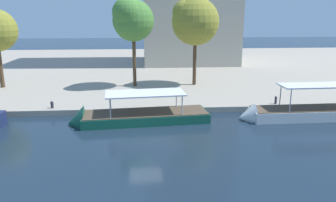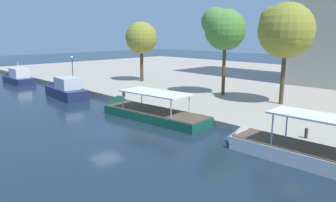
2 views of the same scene
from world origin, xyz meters
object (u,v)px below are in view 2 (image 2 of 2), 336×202
at_px(lamp_post, 73,69).
at_px(mooring_bollard_1, 306,133).
at_px(tree_0, 285,30).
at_px(tour_boat_2, 146,114).
at_px(tour_boat_3, 320,160).
at_px(motor_yacht_0, 17,79).
at_px(tree_1, 222,27).
at_px(mooring_bollard_0, 124,94).
at_px(motor_yacht_1, 65,91).
at_px(tree_4, 142,38).

bearing_deg(lamp_post, mooring_bollard_1, -1.38).
bearing_deg(tree_0, tour_boat_2, -120.05).
bearing_deg(tour_boat_3, motor_yacht_0, -0.38).
distance_m(motor_yacht_0, tour_boat_2, 32.89).
xyz_separation_m(tour_boat_3, tree_1, (-17.28, 12.78, 8.58)).
bearing_deg(tree_1, mooring_bollard_0, -129.12).
height_order(motor_yacht_1, tree_0, tree_0).
distance_m(mooring_bollard_0, tree_0, 20.00).
distance_m(mooring_bollard_1, lamp_post, 37.10).
xyz_separation_m(lamp_post, tree_4, (5.68, 9.41, 4.75)).
xyz_separation_m(tour_boat_3, lamp_post, (-39.34, 4.19, 2.42)).
relative_size(tour_boat_3, tree_1, 1.37).
height_order(mooring_bollard_0, lamp_post, lamp_post).
distance_m(mooring_bollard_0, lamp_post, 14.56).
bearing_deg(tree_0, lamp_post, -163.23).
height_order(motor_yacht_0, tour_boat_3, motor_yacht_0).
bearing_deg(tour_boat_3, mooring_bollard_0, -8.74).
relative_size(lamp_post, tree_0, 0.39).
xyz_separation_m(motor_yacht_0, tour_boat_3, (49.81, 0.60, -0.27)).
relative_size(tour_boat_2, tree_0, 1.17).
relative_size(motor_yacht_1, lamp_post, 2.06).
distance_m(motor_yacht_1, mooring_bollard_0, 8.68).
relative_size(motor_yacht_0, tree_4, 0.83).
height_order(tree_1, tree_4, tree_1).
bearing_deg(motor_yacht_1, tour_boat_2, -172.51).
bearing_deg(tree_4, mooring_bollard_1, -18.19).
distance_m(mooring_bollard_1, tree_4, 33.66).
bearing_deg(tour_boat_3, tour_boat_2, -1.42).
relative_size(motor_yacht_0, mooring_bollard_0, 11.31).
distance_m(motor_yacht_1, tree_0, 28.23).
bearing_deg(motor_yacht_0, mooring_bollard_1, -176.91).
relative_size(motor_yacht_1, tree_0, 0.80).
height_order(motor_yacht_1, mooring_bollard_1, motor_yacht_1).
relative_size(tree_0, tree_4, 1.14).
relative_size(tour_boat_2, tour_boat_3, 0.86).
relative_size(motor_yacht_0, lamp_post, 1.85).
height_order(tour_boat_2, tree_1, tree_1).
relative_size(lamp_post, tree_1, 0.39).
height_order(mooring_bollard_0, tree_0, tree_0).
bearing_deg(lamp_post, tree_4, 58.86).
distance_m(mooring_bollard_1, tree_1, 19.45).
xyz_separation_m(mooring_bollard_0, mooring_bollard_1, (22.63, -0.06, 0.06)).
height_order(tour_boat_2, mooring_bollard_0, tour_boat_2).
relative_size(mooring_bollard_1, lamp_post, 0.19).
distance_m(tour_boat_2, mooring_bollard_0, 8.67).
relative_size(tour_boat_2, mooring_bollard_0, 18.29).
relative_size(lamp_post, tree_4, 0.45).
bearing_deg(tree_1, tree_4, 177.11).
distance_m(tour_boat_3, mooring_bollard_0, 25.16).
relative_size(tree_0, tree_1, 1.01).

